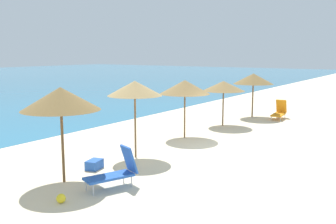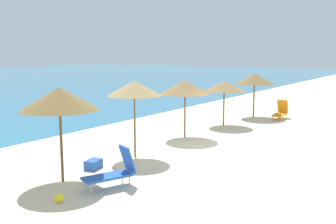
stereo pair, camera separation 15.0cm
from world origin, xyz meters
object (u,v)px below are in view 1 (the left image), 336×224
at_px(beach_umbrella_1, 61,99).
at_px(cooler_box, 94,164).
at_px(beach_ball, 61,198).
at_px(beach_umbrella_5, 253,79).
at_px(lounge_chair_2, 279,112).
at_px(lounge_chair_1, 116,171).
at_px(beach_umbrella_4, 223,86).
at_px(beach_umbrella_3, 185,87).
at_px(beach_umbrella_2, 135,88).

distance_m(beach_umbrella_1, cooler_box, 2.79).
bearing_deg(beach_umbrella_1, beach_ball, -133.62).
distance_m(beach_umbrella_5, cooler_box, 13.10).
relative_size(lounge_chair_2, cooler_box, 2.88).
height_order(lounge_chair_1, lounge_chair_2, lounge_chair_1).
distance_m(beach_umbrella_5, lounge_chair_2, 2.48).
bearing_deg(lounge_chair_2, beach_umbrella_4, 58.59).
distance_m(beach_umbrella_4, lounge_chair_2, 4.56).
xyz_separation_m(beach_umbrella_1, lounge_chair_1, (0.50, -1.64, -2.03)).
bearing_deg(beach_ball, beach_umbrella_1, 46.38).
bearing_deg(lounge_chair_2, beach_umbrella_1, 77.00).
bearing_deg(cooler_box, beach_umbrella_3, 0.09).
bearing_deg(beach_ball, beach_umbrella_2, 14.37).
bearing_deg(beach_umbrella_5, lounge_chair_1, -174.26).
bearing_deg(cooler_box, beach_ball, -151.93).
distance_m(beach_umbrella_3, lounge_chair_1, 7.23).
height_order(beach_umbrella_1, beach_umbrella_3, beach_umbrella_1).
bearing_deg(lounge_chair_2, beach_umbrella_5, 6.61).
bearing_deg(beach_umbrella_4, beach_ball, -174.10).
distance_m(beach_umbrella_3, lounge_chair_2, 7.95).
height_order(beach_umbrella_1, lounge_chair_2, beach_umbrella_1).
xyz_separation_m(beach_umbrella_1, beach_umbrella_3, (7.25, 0.18, -0.20)).
distance_m(beach_umbrella_2, beach_umbrella_5, 11.00).
bearing_deg(beach_umbrella_5, beach_umbrella_1, 179.01).
height_order(beach_umbrella_2, beach_umbrella_3, beach_umbrella_2).
distance_m(beach_umbrella_2, cooler_box, 3.10).
relative_size(beach_umbrella_4, beach_umbrella_5, 0.91).
bearing_deg(beach_umbrella_4, lounge_chair_1, -170.91).
bearing_deg(beach_umbrella_5, beach_umbrella_4, 175.57).
xyz_separation_m(beach_umbrella_3, beach_umbrella_4, (3.64, -0.16, -0.21)).
distance_m(beach_umbrella_4, cooler_box, 9.64).
xyz_separation_m(beach_umbrella_3, beach_ball, (-8.42, -1.41, -2.20)).
relative_size(beach_umbrella_2, cooler_box, 4.79).
height_order(beach_umbrella_1, lounge_chair_1, beach_umbrella_1).
bearing_deg(lounge_chair_1, lounge_chair_2, -69.29).
bearing_deg(beach_umbrella_1, beach_umbrella_3, 1.45).
relative_size(beach_umbrella_2, beach_umbrella_5, 1.08).
distance_m(lounge_chair_1, beach_ball, 1.76).
relative_size(beach_umbrella_4, lounge_chair_1, 1.47).
height_order(beach_umbrella_4, lounge_chair_1, beach_umbrella_4).
bearing_deg(beach_umbrella_1, beach_umbrella_5, -0.99).
xyz_separation_m(beach_umbrella_2, beach_umbrella_4, (7.52, 0.08, -0.46)).
xyz_separation_m(beach_umbrella_1, beach_umbrella_4, (10.89, 0.02, -0.41)).
xyz_separation_m(beach_umbrella_5, lounge_chair_2, (0.35, -1.54, -1.91)).
distance_m(beach_umbrella_3, beach_umbrella_4, 3.65).
relative_size(beach_umbrella_3, cooler_box, 4.43).
xyz_separation_m(lounge_chair_1, beach_ball, (-1.67, 0.42, -0.38)).
distance_m(lounge_chair_2, cooler_box, 13.41).
relative_size(beach_umbrella_1, beach_umbrella_2, 1.01).
distance_m(beach_umbrella_1, beach_ball, 2.94).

